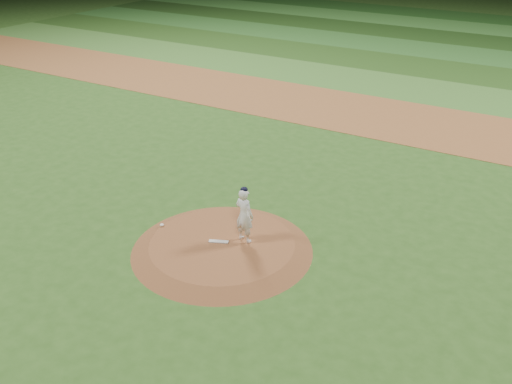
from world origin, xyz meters
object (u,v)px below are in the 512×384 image
Objects in this scene: pitchers_mound at (222,246)px; rosin_bag at (162,225)px; pitcher_on_mound at (244,215)px; pitching_rubber at (219,241)px.

pitchers_mound is 2.22m from rosin_bag.
pitchers_mound is at bearing -136.64° from pitcher_on_mound.
rosin_bag reaches higher than pitchers_mound.
rosin_bag is at bearing -176.29° from pitchers_mound.
pitchers_mound is 9.21× the size of pitching_rubber.
pitching_rubber is (-0.12, -0.01, 0.14)m from pitchers_mound.
pitching_rubber is at bearing -141.96° from pitcher_on_mound.
rosin_bag is (-2.09, -0.13, 0.02)m from pitching_rubber.
pitchers_mound is 1.23m from pitcher_on_mound.
pitcher_on_mound is at bearing 43.36° from pitchers_mound.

